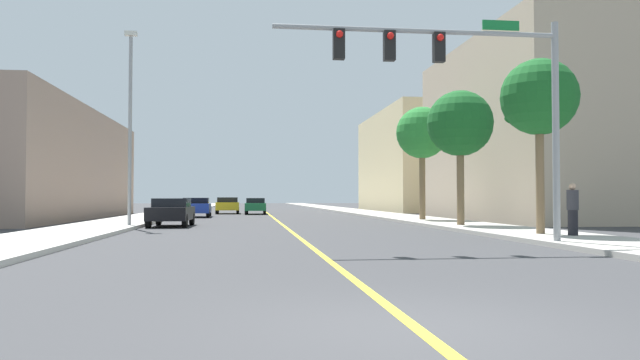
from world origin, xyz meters
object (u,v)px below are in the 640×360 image
car_green (256,206)px  palm_near (539,99)px  palm_mid (460,124)px  car_black (171,212)px  car_yellow (227,205)px  street_lamp (130,118)px  pedestrian (573,209)px  palm_far (422,134)px  traffic_signal_mast (465,76)px  car_blue (196,207)px

car_green → palm_near: bearing=-71.8°
palm_mid → car_black: 14.30m
palm_mid → car_yellow: size_ratio=1.54×
street_lamp → pedestrian: street_lamp is taller
palm_far → car_green: 19.94m
car_black → pedestrian: (14.32, -10.97, 0.29)m
palm_near → pedestrian: (0.60, -1.03, -3.83)m
car_black → pedestrian: size_ratio=2.28×
traffic_signal_mast → street_lamp: 16.58m
street_lamp → palm_far: bearing=17.8°
car_yellow → palm_far: bearing=-59.8°
car_yellow → car_black: 22.61m
car_blue → car_yellow: size_ratio=1.10×
car_green → car_black: car_black is taller
street_lamp → car_black: size_ratio=2.26×
palm_near → pedestrian: palm_near is taller
palm_mid → car_blue: palm_mid is taller
street_lamp → palm_near: bearing=-29.1°
palm_mid → car_green: bearing=110.6°
street_lamp → car_blue: (1.77, 15.03, -4.30)m
street_lamp → car_green: (6.06, 22.04, -4.32)m
palm_mid → car_blue: size_ratio=1.40×
palm_mid → car_yellow: bearing=113.9°
palm_mid → car_green: 25.84m
car_blue → pedestrian: pedestrian is taller
palm_mid → car_blue: bearing=128.2°
street_lamp → car_black: bearing=38.1°
street_lamp → car_blue: bearing=83.3°
palm_near → car_blue: bearing=120.0°
palm_near → palm_mid: size_ratio=0.99×
car_yellow → palm_near: bearing=-71.3°
palm_near → street_lamp: bearing=150.9°
palm_mid → pedestrian: (0.98, -7.78, -3.74)m
palm_near → palm_mid: 6.77m
car_black → palm_mid: bearing=167.9°
car_green → car_yellow: 3.00m
traffic_signal_mast → car_green: 34.67m
traffic_signal_mast → palm_near: 5.16m
traffic_signal_mast → car_yellow: traffic_signal_mast is taller
palm_mid → car_green: size_ratio=1.37×
palm_near → car_yellow: 34.77m
traffic_signal_mast → palm_far: palm_far is taller
traffic_signal_mast → street_lamp: bearing=133.9°
car_green → car_blue: car_blue is taller
car_green → car_yellow: car_yellow is taller
palm_far → pedestrian: size_ratio=3.73×
palm_near → car_green: 32.30m
palm_mid → car_black: (-13.35, 3.19, -4.04)m
car_green → car_blue: size_ratio=1.02×
car_yellow → pedestrian: 35.70m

